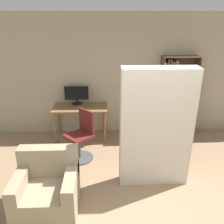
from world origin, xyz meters
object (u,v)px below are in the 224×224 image
Objects in this scene: monitor at (77,94)px; bookshelf at (173,95)px; mattress_near at (156,129)px; armchair at (47,189)px; office_chair at (81,139)px.

monitor is 2.18m from bookshelf.
mattress_near is at bearing -54.14° from monitor.
monitor is 2.38m from mattress_near.
bookshelf reaches higher than armchair.
armchair is (-0.38, -1.36, -0.08)m from office_chair.
mattress_near is at bearing 17.79° from armchair.
mattress_near is (-0.79, -1.93, 0.05)m from bookshelf.
monitor is at bearing 84.92° from armchair.
monitor is 2.54m from armchair.
mattress_near is at bearing -112.18° from bookshelf.
monitor is 0.63× the size of armchair.
monitor reaches higher than armchair.
monitor is 1.24m from office_chair.
bookshelf reaches higher than office_chair.
mattress_near is 2.28× the size of armchair.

